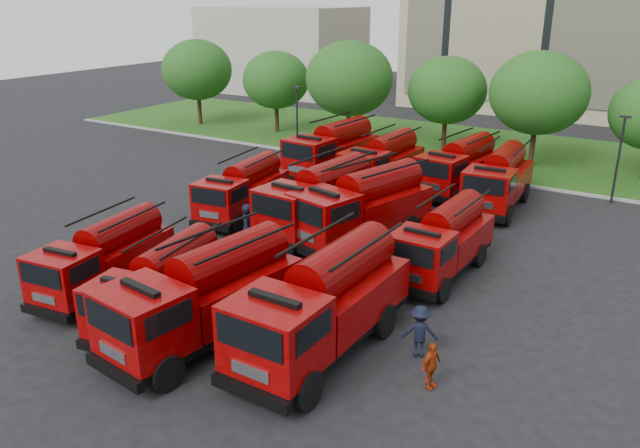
# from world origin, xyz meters

# --- Properties ---
(ground) EXTENTS (140.00, 140.00, 0.00)m
(ground) POSITION_xyz_m (0.00, 0.00, 0.00)
(ground) COLOR black
(ground) RESTS_ON ground
(lawn) EXTENTS (70.00, 16.00, 0.12)m
(lawn) POSITION_xyz_m (0.00, 26.00, 0.06)
(lawn) COLOR #174412
(lawn) RESTS_ON ground
(curb) EXTENTS (70.00, 0.30, 0.14)m
(curb) POSITION_xyz_m (0.00, 17.90, 0.07)
(curb) COLOR gray
(curb) RESTS_ON ground
(side_building) EXTENTS (18.00, 12.00, 10.00)m
(side_building) POSITION_xyz_m (-30.00, 44.00, 5.00)
(side_building) COLOR #A7A294
(side_building) RESTS_ON ground
(tree_0) EXTENTS (6.30, 6.30, 7.70)m
(tree_0) POSITION_xyz_m (-24.00, 22.00, 5.02)
(tree_0) COLOR #382314
(tree_0) RESTS_ON ground
(tree_1) EXTENTS (5.71, 5.71, 6.98)m
(tree_1) POSITION_xyz_m (-16.00, 23.00, 4.55)
(tree_1) COLOR #382314
(tree_1) RESTS_ON ground
(tree_2) EXTENTS (6.72, 6.72, 8.22)m
(tree_2) POSITION_xyz_m (-8.00, 21.50, 5.35)
(tree_2) COLOR #382314
(tree_2) RESTS_ON ground
(tree_3) EXTENTS (5.88, 5.88, 7.19)m
(tree_3) POSITION_xyz_m (-1.00, 24.00, 4.68)
(tree_3) COLOR #382314
(tree_3) RESTS_ON ground
(tree_4) EXTENTS (6.55, 6.55, 8.01)m
(tree_4) POSITION_xyz_m (6.00, 22.50, 5.22)
(tree_4) COLOR #382314
(tree_4) RESTS_ON ground
(lamp_post_0) EXTENTS (0.60, 0.25, 5.11)m
(lamp_post_0) POSITION_xyz_m (-10.00, 17.20, 2.90)
(lamp_post_0) COLOR black
(lamp_post_0) RESTS_ON ground
(lamp_post_1) EXTENTS (0.60, 0.25, 5.11)m
(lamp_post_1) POSITION_xyz_m (12.00, 17.20, 2.90)
(lamp_post_1) COLOR black
(lamp_post_1) RESTS_ON ground
(fire_truck_0) EXTENTS (3.07, 6.75, 2.97)m
(fire_truck_0) POSITION_xyz_m (-3.87, -6.04, 1.49)
(fire_truck_0) COLOR black
(fire_truck_0) RESTS_ON ground
(fire_truck_1) EXTENTS (3.21, 6.72, 2.94)m
(fire_truck_1) POSITION_xyz_m (-0.10, -6.65, 1.48)
(fire_truck_1) COLOR black
(fire_truck_1) RESTS_ON ground
(fire_truck_2) EXTENTS (3.55, 7.91, 3.48)m
(fire_truck_2) POSITION_xyz_m (2.23, -6.86, 1.75)
(fire_truck_2) COLOR black
(fire_truck_2) RESTS_ON ground
(fire_truck_3) EXTENTS (3.05, 8.02, 3.62)m
(fire_truck_3) POSITION_xyz_m (6.05, -5.36, 1.82)
(fire_truck_3) COLOR black
(fire_truck_3) RESTS_ON ground
(fire_truck_4) EXTENTS (3.14, 6.95, 3.06)m
(fire_truck_4) POSITION_xyz_m (-4.78, 4.10, 1.54)
(fire_truck_4) COLOR black
(fire_truck_4) RESTS_ON ground
(fire_truck_5) EXTENTS (3.24, 7.92, 3.53)m
(fire_truck_5) POSITION_xyz_m (-0.02, 4.25, 1.78)
(fire_truck_5) COLOR black
(fire_truck_5) RESTS_ON ground
(fire_truck_6) EXTENTS (4.60, 8.32, 3.59)m
(fire_truck_6) POSITION_xyz_m (2.45, 4.24, 1.81)
(fire_truck_6) COLOR black
(fire_truck_6) RESTS_ON ground
(fire_truck_7) EXTENTS (2.65, 6.84, 3.08)m
(fire_truck_7) POSITION_xyz_m (7.15, 2.68, 1.55)
(fire_truck_7) COLOR black
(fire_truck_7) RESTS_ON ground
(fire_truck_8) EXTENTS (3.31, 8.05, 3.59)m
(fire_truck_8) POSITION_xyz_m (-4.73, 13.52, 1.81)
(fire_truck_8) COLOR black
(fire_truck_8) RESTS_ON ground
(fire_truck_9) EXTENTS (2.84, 7.34, 3.31)m
(fire_truck_9) POSITION_xyz_m (-0.73, 12.83, 1.67)
(fire_truck_9) COLOR black
(fire_truck_9) RESTS_ON ground
(fire_truck_10) EXTENTS (3.35, 7.46, 3.28)m
(fire_truck_10) POSITION_xyz_m (3.66, 14.42, 1.65)
(fire_truck_10) COLOR black
(fire_truck_10) RESTS_ON ground
(fire_truck_11) EXTENTS (3.01, 7.42, 3.31)m
(fire_truck_11) POSITION_xyz_m (6.53, 12.81, 1.67)
(fire_truck_11) COLOR black
(fire_truck_11) RESTS_ON ground
(firefighter_0) EXTENTS (0.70, 0.52, 1.90)m
(firefighter_0) POSITION_xyz_m (2.94, -7.26, 0.00)
(firefighter_0) COLOR #A42F0C
(firefighter_0) RESTS_ON ground
(firefighter_1) EXTENTS (0.88, 0.71, 1.59)m
(firefighter_1) POSITION_xyz_m (2.17, -8.16, 0.00)
(firefighter_1) COLOR black
(firefighter_1) RESTS_ON ground
(firefighter_2) EXTENTS (0.73, 1.01, 1.55)m
(firefighter_2) POSITION_xyz_m (9.95, -5.40, 0.00)
(firefighter_2) COLOR #A42F0C
(firefighter_2) RESTS_ON ground
(firefighter_3) EXTENTS (1.36, 1.10, 1.87)m
(firefighter_3) POSITION_xyz_m (8.94, -3.94, 0.00)
(firefighter_3) COLOR black
(firefighter_3) RESTS_ON ground
(firefighter_4) EXTENTS (0.95, 1.06, 1.82)m
(firefighter_4) POSITION_xyz_m (-2.54, 1.54, 0.00)
(firefighter_4) COLOR black
(firefighter_4) RESTS_ON ground
(firefighter_5) EXTENTS (1.49, 0.72, 1.56)m
(firefighter_5) POSITION_xyz_m (5.65, 3.08, 0.00)
(firefighter_5) COLOR #A42F0C
(firefighter_5) RESTS_ON ground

